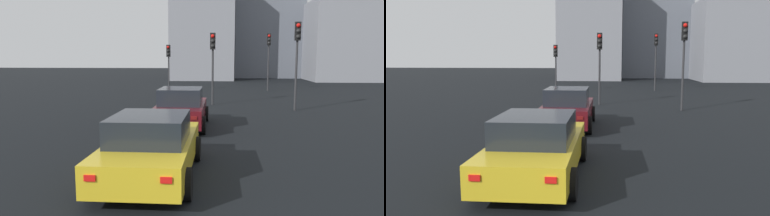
% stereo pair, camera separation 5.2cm
% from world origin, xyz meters
% --- Properties ---
extents(car_maroon_right_lead, '(4.25, 2.01, 1.52)m').
position_xyz_m(car_maroon_right_lead, '(10.68, 1.61, 0.73)').
color(car_maroon_right_lead, '#510F16').
rests_on(car_maroon_right_lead, ground_plane).
extents(car_yellow_right_second, '(4.49, 2.08, 1.46)m').
position_xyz_m(car_yellow_right_second, '(4.65, 1.69, 0.71)').
color(car_yellow_right_second, gold).
rests_on(car_yellow_right_second, ground_plane).
extents(traffic_light_near_left, '(0.32, 0.30, 4.42)m').
position_xyz_m(traffic_light_near_left, '(26.02, -3.68, 3.16)').
color(traffic_light_near_left, '#2D2D30').
rests_on(traffic_light_near_left, ground_plane).
extents(traffic_light_near_right, '(0.32, 0.29, 3.98)m').
position_xyz_m(traffic_light_near_right, '(17.40, 0.51, 2.86)').
color(traffic_light_near_right, '#2D2D30').
rests_on(traffic_light_near_right, ground_plane).
extents(traffic_light_far_left, '(0.32, 0.30, 3.55)m').
position_xyz_m(traffic_light_far_left, '(24.87, 3.95, 2.56)').
color(traffic_light_far_left, '#2D2D30').
rests_on(traffic_light_far_left, ground_plane).
extents(traffic_light_far_right, '(0.32, 0.29, 4.37)m').
position_xyz_m(traffic_light_far_right, '(15.40, -3.66, 3.13)').
color(traffic_light_far_right, '#2D2D30').
rests_on(traffic_light_far_right, ground_plane).
extents(building_facade_left, '(11.20, 8.39, 8.64)m').
position_xyz_m(building_facade_left, '(41.29, -14.00, 4.32)').
color(building_facade_left, gray).
rests_on(building_facade_left, ground_plane).
extents(building_facade_center, '(9.22, 8.34, 12.24)m').
position_xyz_m(building_facade_center, '(47.04, -6.00, 6.12)').
color(building_facade_center, slate).
rests_on(building_facade_center, ground_plane).
extents(building_facade_right, '(14.07, 7.09, 12.18)m').
position_xyz_m(building_facade_right, '(44.09, 2.00, 6.09)').
color(building_facade_right, gray).
rests_on(building_facade_right, ground_plane).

